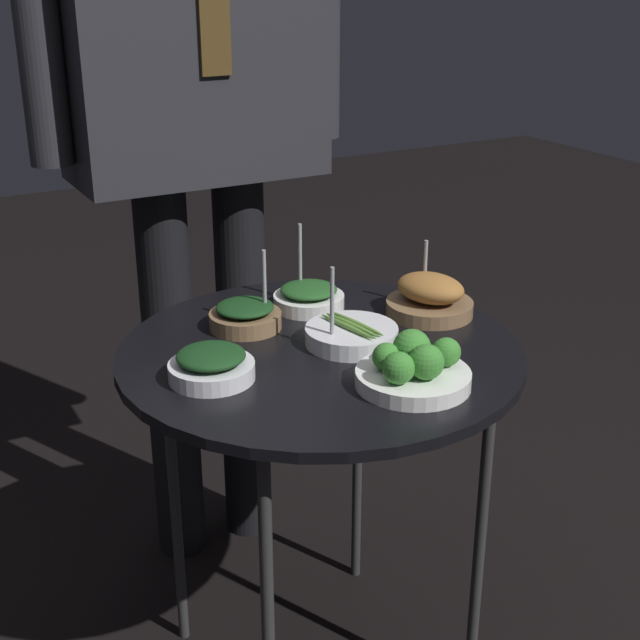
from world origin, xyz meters
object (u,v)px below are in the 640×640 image
bowl_spinach_front_center (211,365)px  bowl_broccoli_near_rim (414,368)px  bowl_asparagus_mid_right (351,335)px  waiter_figure (191,50)px  bowl_roast_mid_left (430,298)px  bowl_spinach_back_left (245,316)px  serving_cart (320,374)px  bowl_spinach_far_rim (309,297)px

bowl_spinach_front_center → bowl_broccoli_near_rim: bowl_broccoli_near_rim is taller
bowl_asparagus_mid_right → waiter_figure: bearing=97.7°
bowl_broccoli_near_rim → bowl_roast_mid_left: bowl_roast_mid_left is taller
bowl_roast_mid_left → waiter_figure: size_ratio=0.09×
bowl_spinach_back_left → bowl_roast_mid_left: (0.31, -0.10, 0.01)m
serving_cart → bowl_spinach_far_rim: size_ratio=4.44×
bowl_spinach_back_left → bowl_spinach_far_rim: bearing=12.1°
bowl_spinach_front_center → bowl_spinach_far_rim: 0.33m
serving_cart → bowl_spinach_front_center: size_ratio=5.05×
bowl_spinach_front_center → bowl_spinach_far_rim: (0.27, 0.19, -0.00)m
bowl_broccoli_near_rim → bowl_roast_mid_left: (0.19, 0.22, 0.00)m
bowl_spinach_far_rim → bowl_broccoli_near_rim: bearing=-92.4°
waiter_figure → bowl_asparagus_mid_right: bearing=-82.3°
bowl_asparagus_mid_right → bowl_spinach_far_rim: bearing=85.1°
bowl_spinach_back_left → bowl_roast_mid_left: 0.33m
bowl_spinach_front_center → bowl_spinach_back_left: (0.13, 0.16, -0.00)m
bowl_spinach_front_center → bowl_roast_mid_left: bearing=7.2°
bowl_spinach_front_center → bowl_spinach_back_left: size_ratio=0.95×
bowl_spinach_back_left → bowl_broccoli_near_rim: (0.12, -0.33, 0.01)m
bowl_asparagus_mid_right → bowl_spinach_front_center: bearing=-177.3°
bowl_asparagus_mid_right → bowl_spinach_far_rim: size_ratio=1.03×
serving_cart → waiter_figure: size_ratio=0.38×
serving_cart → bowl_asparagus_mid_right: bearing=-8.8°
bowl_spinach_far_rim → bowl_spinach_back_left: bearing=-167.9°
bowl_roast_mid_left → bowl_spinach_far_rim: (-0.17, 0.13, -0.01)m
serving_cart → waiter_figure: waiter_figure is taller
bowl_spinach_front_center → bowl_spinach_far_rim: bearing=35.1°
bowl_spinach_front_center → bowl_spinach_back_left: bearing=50.9°
serving_cart → bowl_spinach_back_left: (-0.07, 0.14, 0.07)m
bowl_broccoli_near_rim → waiter_figure: 0.78m
bowl_spinach_front_center → bowl_spinach_far_rim: bowl_spinach_far_rim is taller
bowl_spinach_back_left → bowl_roast_mid_left: bearing=-18.1°
bowl_spinach_back_left → bowl_spinach_far_rim: (0.14, 0.03, -0.00)m
serving_cart → bowl_roast_mid_left: bowl_roast_mid_left is taller
bowl_spinach_back_left → bowl_broccoli_near_rim: 0.35m
bowl_spinach_front_center → bowl_roast_mid_left: size_ratio=0.85×
bowl_spinach_front_center → serving_cart: bearing=5.9°
bowl_asparagus_mid_right → bowl_spinach_back_left: (-0.12, 0.15, 0.01)m
serving_cart → waiter_figure: (-0.01, 0.48, 0.48)m
serving_cart → bowl_spinach_front_center: 0.21m
bowl_spinach_back_left → bowl_spinach_far_rim: 0.14m
serving_cart → bowl_spinach_far_rim: (0.07, 0.17, 0.07)m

